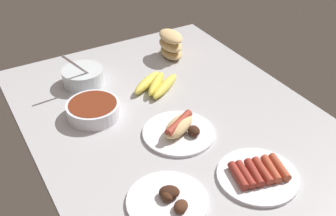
# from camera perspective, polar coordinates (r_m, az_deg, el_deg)

# --- Properties ---
(ground_plane) EXTENTS (1.20, 0.90, 0.03)m
(ground_plane) POSITION_cam_1_polar(r_m,az_deg,el_deg) (1.36, 1.03, -1.99)
(ground_plane) COLOR #B2B2B7
(banana_bunch) EXTENTS (0.17, 0.21, 0.04)m
(banana_bunch) POSITION_cam_1_polar(r_m,az_deg,el_deg) (1.49, -1.66, 3.29)
(banana_bunch) COLOR #E5D14C
(banana_bunch) RESTS_ON ground_plane
(plate_sausages) EXTENTS (0.22, 0.22, 0.03)m
(plate_sausages) POSITION_cam_1_polar(r_m,az_deg,el_deg) (1.17, 12.17, -8.84)
(plate_sausages) COLOR white
(plate_sausages) RESTS_ON ground_plane
(plate_hotdog_assembled) EXTENTS (0.22, 0.22, 0.06)m
(plate_hotdog_assembled) POSITION_cam_1_polar(r_m,az_deg,el_deg) (1.28, 1.57, -2.97)
(plate_hotdog_assembled) COLOR white
(plate_hotdog_assembled) RESTS_ON ground_plane
(bowl_coleslaw) EXTENTS (0.15, 0.15, 0.15)m
(bowl_coleslaw) POSITION_cam_1_polar(r_m,az_deg,el_deg) (1.54, -11.54, 4.33)
(bowl_coleslaw) COLOR silver
(bowl_coleslaw) RESTS_ON ground_plane
(plate_grilled_meat) EXTENTS (0.21, 0.21, 0.04)m
(plate_grilled_meat) POSITION_cam_1_polar(r_m,az_deg,el_deg) (1.08, 0.02, -12.46)
(plate_grilled_meat) COLOR white
(plate_grilled_meat) RESTS_ON ground_plane
(bowl_chili) EXTENTS (0.17, 0.17, 0.05)m
(bowl_chili) POSITION_cam_1_polar(r_m,az_deg,el_deg) (1.37, -10.18, -0.16)
(bowl_chili) COLOR white
(bowl_chili) RESTS_ON ground_plane
(bread_stack) EXTENTS (0.14, 0.10, 0.11)m
(bread_stack) POSITION_cam_1_polar(r_m,az_deg,el_deg) (1.69, 0.39, 8.69)
(bread_stack) COLOR tan
(bread_stack) RESTS_ON ground_plane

